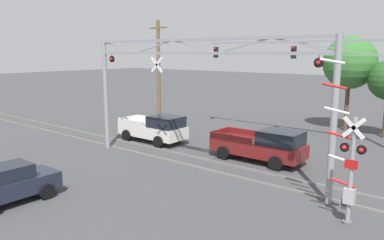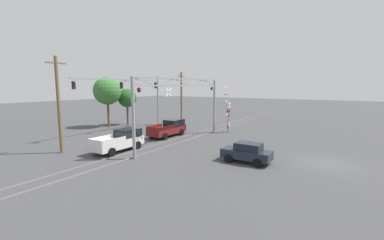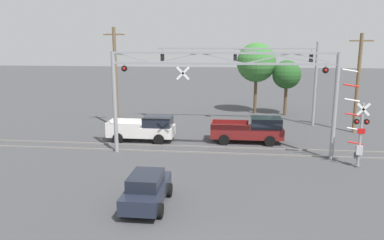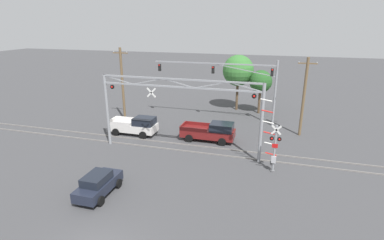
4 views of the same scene
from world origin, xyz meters
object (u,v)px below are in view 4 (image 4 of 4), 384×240
background_tree_far_left_verge (238,71)px  traffic_signal_span (241,78)px  sedan_waiting (98,184)px  background_tree_beyond_span (261,82)px  utility_pole_left (123,84)px  crossing_gantry (179,103)px  crossing_signal_mast (273,148)px  utility_pole_right (304,96)px  pickup_truck_lead (211,132)px  pickup_truck_following (136,126)px

background_tree_far_left_verge → traffic_signal_span: bearing=-78.4°
sedan_waiting → background_tree_beyond_span: bearing=68.2°
traffic_signal_span → utility_pole_left: bearing=-167.4°
sedan_waiting → background_tree_far_left_verge: bearing=75.5°
crossing_gantry → crossing_signal_mast: size_ratio=2.46×
background_tree_beyond_span → background_tree_far_left_verge: size_ratio=0.76×
utility_pole_right → pickup_truck_lead: bearing=-154.6°
traffic_signal_span → sedan_waiting: bearing=-111.6°
utility_pole_right → background_tree_far_left_verge: size_ratio=1.10×
crossing_gantry → crossing_signal_mast: 8.70m
traffic_signal_span → pickup_truck_lead: bearing=-107.2°
crossing_gantry → crossing_signal_mast: (8.18, -1.45, -2.56)m
utility_pole_right → utility_pole_left: bearing=-178.2°
background_tree_beyond_span → pickup_truck_following: bearing=-136.0°
crossing_signal_mast → background_tree_far_left_verge: size_ratio=0.81×
background_tree_beyond_span → crossing_gantry: bearing=-112.5°
crossing_gantry → pickup_truck_following: 7.51m
crossing_gantry → traffic_signal_span: (4.12, 9.93, 0.63)m
background_tree_far_left_verge → utility_pole_right: bearing=-45.1°
pickup_truck_lead → background_tree_beyond_span: (3.88, 10.97, 3.15)m
traffic_signal_span → background_tree_beyond_span: bearing=67.5°
utility_pole_right → crossing_gantry: bearing=-144.7°
utility_pole_right → background_tree_far_left_verge: 10.95m
crossing_signal_mast → background_tree_beyond_span: size_ratio=1.05×
crossing_signal_mast → background_tree_far_left_verge: background_tree_far_left_verge is taller
crossing_gantry → traffic_signal_span: traffic_signal_span is taller
sedan_waiting → utility_pole_right: 21.21m
pickup_truck_lead → pickup_truck_following: bearing=-176.8°
crossing_gantry → sedan_waiting: 9.53m
pickup_truck_following → pickup_truck_lead: bearing=3.2°
sedan_waiting → background_tree_far_left_verge: background_tree_far_left_verge is taller
crossing_gantry → background_tree_far_left_verge: bearing=78.8°
sedan_waiting → background_tree_beyond_span: (9.05, 22.68, 3.30)m
sedan_waiting → background_tree_beyond_span: 24.64m
crossing_signal_mast → background_tree_beyond_span: crossing_signal_mast is taller
sedan_waiting → crossing_signal_mast: bearing=31.0°
pickup_truck_lead → background_tree_far_left_verge: background_tree_far_left_verge is taller
traffic_signal_span → pickup_truck_following: bearing=-145.4°
pickup_truck_lead → sedan_waiting: size_ratio=1.38×
crossing_signal_mast → background_tree_far_left_verge: 17.83m
utility_pole_right → background_tree_beyond_span: utility_pole_right is taller
crossing_gantry → utility_pole_right: size_ratio=1.80×
pickup_truck_following → utility_pole_left: 6.21m
crossing_gantry → sedan_waiting: crossing_gantry is taller
crossing_gantry → sedan_waiting: size_ratio=3.77×
pickup_truck_following → sedan_waiting: (2.77, -11.27, -0.15)m
background_tree_beyond_span → utility_pole_left: bearing=-153.7°
traffic_signal_span → background_tree_beyond_span: (1.89, 4.55, -1.12)m
traffic_signal_span → background_tree_beyond_span: 5.05m
traffic_signal_span → utility_pole_left: 13.66m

